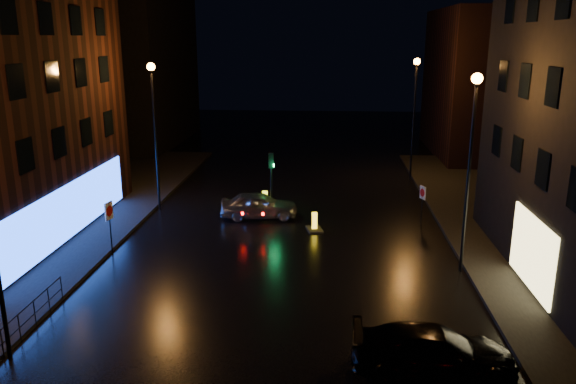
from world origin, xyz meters
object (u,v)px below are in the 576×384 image
(silver_hatchback, at_px, (259,205))
(road_sign_left, at_px, (109,215))
(bollard_far, at_px, (265,206))
(road_sign_right, at_px, (423,196))
(bollard_near, at_px, (314,226))
(dark_sedan, at_px, (434,351))
(traffic_signal, at_px, (271,203))

(silver_hatchback, distance_m, road_sign_left, 8.58)
(silver_hatchback, height_order, bollard_far, silver_hatchback)
(road_sign_right, bearing_deg, bollard_near, -10.09)
(bollard_near, height_order, bollard_far, bollard_far)
(dark_sedan, distance_m, bollard_near, 13.21)
(traffic_signal, relative_size, dark_sedan, 0.71)
(bollard_far, relative_size, road_sign_right, 0.61)
(traffic_signal, xyz_separation_m, bollard_far, (-0.39, 0.16, -0.25))
(bollard_far, distance_m, road_sign_left, 9.81)
(bollard_far, bearing_deg, dark_sedan, -68.39)
(dark_sedan, height_order, road_sign_right, road_sign_right)
(silver_hatchback, height_order, bollard_near, silver_hatchback)
(dark_sedan, height_order, bollard_near, dark_sedan)
(dark_sedan, xyz_separation_m, road_sign_right, (1.77, 13.90, 0.90))
(dark_sedan, xyz_separation_m, bollard_near, (-3.90, 12.61, -0.50))
(silver_hatchback, distance_m, road_sign_right, 8.88)
(traffic_signal, height_order, road_sign_left, traffic_signal)
(bollard_far, distance_m, road_sign_right, 8.98)
(bollard_far, bearing_deg, road_sign_left, -132.32)
(silver_hatchback, bearing_deg, dark_sedan, -160.04)
(road_sign_right, bearing_deg, road_sign_left, -3.38)
(traffic_signal, bearing_deg, bollard_near, -51.02)
(dark_sedan, relative_size, road_sign_right, 2.27)
(bollard_far, bearing_deg, bollard_near, -50.10)
(dark_sedan, distance_m, road_sign_right, 14.04)
(dark_sedan, xyz_separation_m, bollard_far, (-6.86, 15.96, -0.46))
(bollard_near, bearing_deg, road_sign_left, -170.66)
(bollard_near, bearing_deg, traffic_signal, 114.99)
(traffic_signal, bearing_deg, silver_hatchback, -114.02)
(traffic_signal, bearing_deg, road_sign_right, -12.95)
(bollard_near, distance_m, road_sign_right, 5.98)
(silver_hatchback, bearing_deg, road_sign_left, 128.01)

